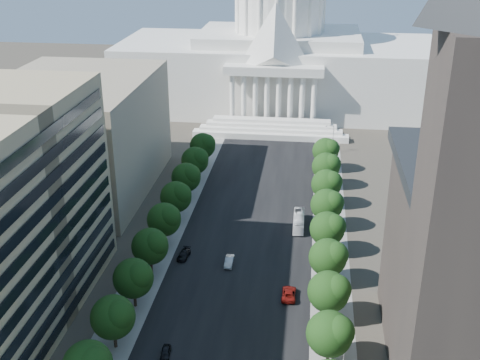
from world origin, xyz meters
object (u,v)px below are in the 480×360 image
at_px(car_silver, 229,261).
at_px(car_red, 289,294).
at_px(city_bus, 299,221).
at_px(car_dark_b, 184,255).
at_px(car_dark_a, 166,352).

bearing_deg(car_silver, car_red, -38.39).
xyz_separation_m(car_silver, city_bus, (14.05, 19.12, 0.69)).
bearing_deg(city_bus, car_silver, -126.66).
distance_m(car_red, city_bus, 29.63).
bearing_deg(car_dark_b, city_bus, 41.84).
relative_size(car_silver, car_dark_b, 0.96).
bearing_deg(city_bus, car_dark_b, -144.60).
distance_m(car_dark_a, car_silver, 30.80).
relative_size(car_red, city_bus, 0.55).
relative_size(car_dark_a, car_red, 0.66).
distance_m(car_dark_a, city_bus, 53.36).
height_order(car_silver, car_red, car_red).
relative_size(car_dark_a, car_dark_b, 0.76).
bearing_deg(car_dark_a, car_red, 40.09).
height_order(car_dark_b, city_bus, city_bus).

